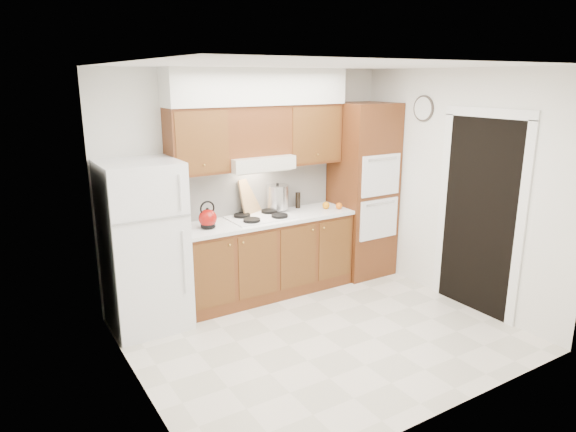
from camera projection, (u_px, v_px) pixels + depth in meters
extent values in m
plane|color=beige|center=(322.00, 335.00, 5.15)|extent=(3.60, 3.60, 0.00)
plane|color=white|center=(328.00, 65.00, 4.47)|extent=(3.60, 3.60, 0.00)
cube|color=white|center=(250.00, 183.00, 6.04)|extent=(3.60, 0.02, 2.60)
cube|color=white|center=(132.00, 240.00, 3.90)|extent=(0.02, 3.00, 2.60)
cube|color=white|center=(456.00, 188.00, 5.73)|extent=(0.02, 3.00, 2.60)
cube|color=white|center=(144.00, 246.00, 5.15)|extent=(0.75, 0.72, 1.72)
cube|color=brown|center=(266.00, 257.00, 6.03)|extent=(2.11, 0.60, 0.90)
cube|color=white|center=(266.00, 219.00, 5.90)|extent=(2.13, 0.62, 0.04)
cube|color=white|center=(253.00, 189.00, 6.06)|extent=(2.11, 0.03, 0.56)
cube|color=brown|center=(362.00, 190.00, 6.56)|extent=(0.70, 0.65, 2.20)
cube|color=brown|center=(197.00, 141.00, 5.40)|extent=(0.63, 0.33, 0.70)
cube|color=brown|center=(309.00, 133.00, 6.13)|extent=(0.73, 0.33, 0.70)
cube|color=silver|center=(257.00, 162.00, 5.77)|extent=(0.75, 0.45, 0.15)
cube|color=brown|center=(254.00, 130.00, 5.73)|extent=(0.75, 0.33, 0.55)
cube|color=silver|center=(258.00, 87.00, 5.62)|extent=(2.13, 0.36, 0.40)
cube|color=white|center=(261.00, 217.00, 5.89)|extent=(0.74, 0.50, 0.01)
cube|color=black|center=(479.00, 217.00, 5.50)|extent=(0.02, 0.90, 2.10)
cylinder|color=#3F3833|center=(424.00, 108.00, 5.95)|extent=(0.02, 0.30, 0.30)
sphere|color=maroon|center=(208.00, 218.00, 5.46)|extent=(0.21, 0.21, 0.20)
cube|color=tan|center=(250.00, 197.00, 6.03)|extent=(0.35, 0.24, 0.44)
cylinder|color=#B2B2B7|center=(277.00, 197.00, 6.14)|extent=(0.31, 0.31, 0.28)
cylinder|color=black|center=(278.00, 201.00, 6.25)|extent=(0.06, 0.06, 0.21)
cylinder|color=black|center=(298.00, 200.00, 6.31)|extent=(0.07, 0.07, 0.20)
cylinder|color=black|center=(286.00, 201.00, 6.31)|extent=(0.07, 0.07, 0.17)
sphere|color=#E25D0B|center=(339.00, 206.00, 6.26)|extent=(0.09, 0.09, 0.08)
sphere|color=orange|center=(326.00, 205.00, 6.27)|extent=(0.12, 0.12, 0.09)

